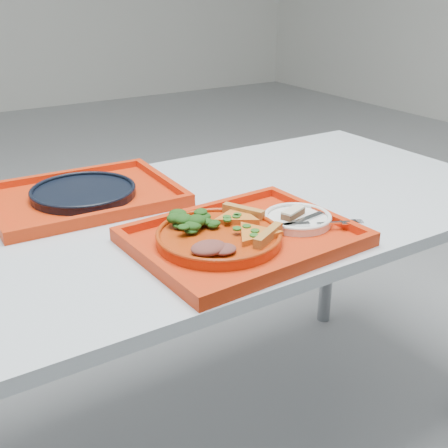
% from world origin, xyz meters
% --- Properties ---
extents(ground, '(10.00, 10.00, 0.00)m').
position_xyz_m(ground, '(0.00, 0.00, 0.00)').
color(ground, gray).
rests_on(ground, ground).
extents(table, '(1.60, 0.80, 0.75)m').
position_xyz_m(table, '(0.00, 0.00, 0.68)').
color(table, '#B4C0C9').
rests_on(table, ground).
extents(tray_main, '(0.47, 0.37, 0.01)m').
position_xyz_m(tray_main, '(-0.04, -0.21, 0.76)').
color(tray_main, red).
rests_on(tray_main, table).
extents(tray_far, '(0.46, 0.36, 0.01)m').
position_xyz_m(tray_far, '(-0.24, 0.21, 0.76)').
color(tray_far, red).
rests_on(tray_far, table).
extents(dinner_plate, '(0.26, 0.26, 0.02)m').
position_xyz_m(dinner_plate, '(-0.09, -0.20, 0.77)').
color(dinner_plate, '#A9310B').
rests_on(dinner_plate, tray_main).
extents(side_plate, '(0.15, 0.15, 0.01)m').
position_xyz_m(side_plate, '(0.11, -0.21, 0.77)').
color(side_plate, white).
rests_on(side_plate, tray_main).
extents(navy_plate, '(0.26, 0.26, 0.02)m').
position_xyz_m(navy_plate, '(-0.24, 0.21, 0.77)').
color(navy_plate, black).
rests_on(navy_plate, tray_far).
extents(pizza_slice_a, '(0.14, 0.15, 0.02)m').
position_xyz_m(pizza_slice_a, '(-0.04, -0.25, 0.79)').
color(pizza_slice_a, orange).
rests_on(pizza_slice_a, dinner_plate).
extents(pizza_slice_b, '(0.14, 0.14, 0.02)m').
position_xyz_m(pizza_slice_b, '(-0.02, -0.16, 0.79)').
color(pizza_slice_b, orange).
rests_on(pizza_slice_b, dinner_plate).
extents(salad_heap, '(0.10, 0.09, 0.05)m').
position_xyz_m(salad_heap, '(-0.12, -0.14, 0.80)').
color(salad_heap, black).
rests_on(salad_heap, dinner_plate).
extents(meat_portion, '(0.07, 0.06, 0.02)m').
position_xyz_m(meat_portion, '(-0.16, -0.26, 0.79)').
color(meat_portion, brown).
rests_on(meat_portion, dinner_plate).
extents(dessert_bar, '(0.07, 0.05, 0.02)m').
position_xyz_m(dessert_bar, '(0.10, -0.20, 0.78)').
color(dessert_bar, '#472817').
rests_on(dessert_bar, side_plate).
extents(knife, '(0.19, 0.04, 0.01)m').
position_xyz_m(knife, '(0.10, -0.23, 0.78)').
color(knife, silver).
rests_on(knife, side_plate).
extents(fork, '(0.18, 0.09, 0.01)m').
position_xyz_m(fork, '(0.11, -0.26, 0.78)').
color(fork, silver).
rests_on(fork, side_plate).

